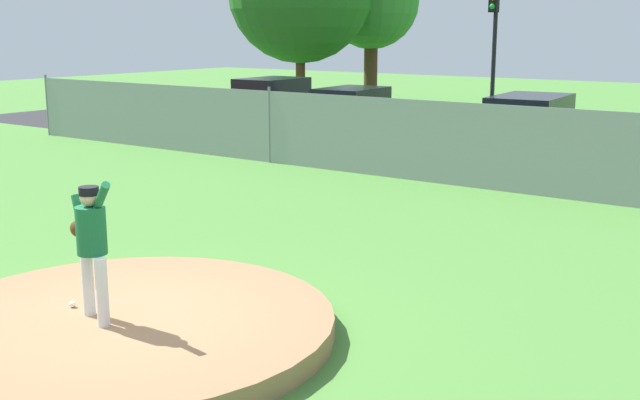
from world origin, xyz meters
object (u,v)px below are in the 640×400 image
object	(u,v)px
pitcher_youth	(91,239)
parked_car_slate	(351,115)
baseball	(73,304)
parked_car_red	(272,106)
parked_car_teal	(529,130)
traffic_light_near	(494,31)

from	to	relation	value
pitcher_youth	parked_car_slate	xyz separation A→B (m)	(-6.58, 15.09, -0.41)
pitcher_youth	baseball	world-z (taller)	pitcher_youth
pitcher_youth	parked_car_slate	world-z (taller)	pitcher_youth
parked_car_red	parked_car_teal	bearing A→B (deg)	-5.08
parked_car_red	traffic_light_near	size ratio (longest dim) A/B	0.87
traffic_light_near	parked_car_teal	bearing A→B (deg)	-57.16
parked_car_slate	parked_car_red	distance (m)	3.09
pitcher_youth	traffic_light_near	distance (m)	19.78
baseball	traffic_light_near	distance (m)	19.70
parked_car_slate	pitcher_youth	bearing A→B (deg)	-66.45
pitcher_youth	parked_car_red	distance (m)	17.90
parked_car_teal	parked_car_red	size ratio (longest dim) A/B	1.17
traffic_light_near	baseball	bearing A→B (deg)	-80.17
pitcher_youth	parked_car_teal	world-z (taller)	pitcher_youth
parked_car_teal	parked_car_slate	world-z (taller)	parked_car_teal
pitcher_youth	baseball	bearing A→B (deg)	169.17
parked_car_red	traffic_light_near	distance (m)	7.58
pitcher_youth	traffic_light_near	world-z (taller)	traffic_light_near
traffic_light_near	parked_car_slate	bearing A→B (deg)	-122.84
baseball	pitcher_youth	bearing A→B (deg)	-10.83
pitcher_youth	parked_car_teal	distance (m)	14.28
pitcher_youth	parked_car_slate	distance (m)	16.46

